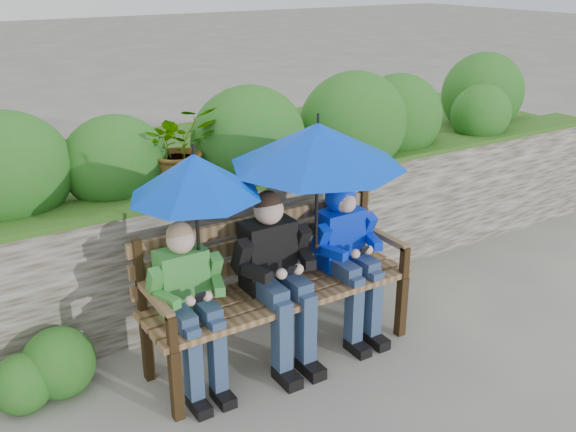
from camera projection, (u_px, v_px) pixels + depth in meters
ground at (295, 343)px, 4.62m from camera, size 60.00×60.00×0.00m
garden_backdrop at (194, 196)px, 5.61m from camera, size 8.00×2.84×1.85m
park_bench at (275, 278)px, 4.34m from camera, size 1.88×0.55×0.99m
boy_left at (189, 299)px, 3.91m from camera, size 0.46×0.53×1.11m
boy_middle at (276, 270)px, 4.20m from camera, size 0.52×0.60×1.20m
boy_right at (347, 247)px, 4.50m from camera, size 0.48×0.58×1.14m
umbrella_left at (195, 176)px, 3.72m from camera, size 0.80×0.80×0.86m
umbrella_right at (318, 144)px, 4.06m from camera, size 1.15×1.15×0.93m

